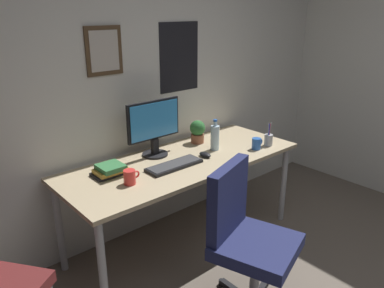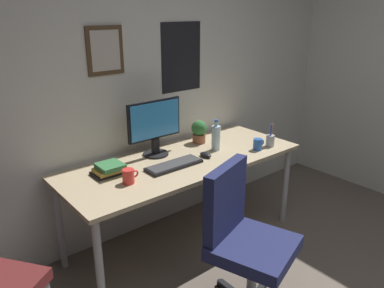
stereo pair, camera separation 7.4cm
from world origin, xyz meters
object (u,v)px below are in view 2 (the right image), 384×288
at_px(office_chair, 242,234).
at_px(book_stack_left, 110,169).
at_px(coffee_mug_far, 258,144).
at_px(pen_cup, 270,140).
at_px(potted_plant, 199,131).
at_px(computer_mouse, 206,155).
at_px(monitor, 155,125).
at_px(coffee_mug_near, 129,176).
at_px(keyboard, 174,165).
at_px(water_bottle, 216,137).

xyz_separation_m(office_chair, book_stack_left, (-0.40, 0.88, 0.24)).
height_order(coffee_mug_far, pen_cup, pen_cup).
distance_m(coffee_mug_far, potted_plant, 0.51).
height_order(computer_mouse, coffee_mug_far, coffee_mug_far).
bearing_deg(monitor, coffee_mug_near, -143.64).
xyz_separation_m(keyboard, computer_mouse, (0.30, -0.00, 0.01)).
distance_m(computer_mouse, book_stack_left, 0.74).
height_order(coffee_mug_near, pen_cup, pen_cup).
xyz_separation_m(monitor, computer_mouse, (0.27, -0.29, -0.22)).
relative_size(water_bottle, book_stack_left, 1.11).
relative_size(monitor, book_stack_left, 2.03).
bearing_deg(coffee_mug_far, water_bottle, 140.72).
xyz_separation_m(computer_mouse, water_bottle, (0.17, 0.07, 0.09)).
distance_m(water_bottle, coffee_mug_far, 0.34).
height_order(office_chair, coffee_mug_far, office_chair).
bearing_deg(monitor, keyboard, -96.29).
height_order(monitor, pen_cup, monitor).
distance_m(keyboard, water_bottle, 0.48).
relative_size(monitor, coffee_mug_near, 3.96).
height_order(monitor, coffee_mug_far, monitor).
relative_size(water_bottle, pen_cup, 1.26).
bearing_deg(office_chair, water_bottle, 57.51).
bearing_deg(coffee_mug_near, potted_plant, 19.67).
xyz_separation_m(keyboard, book_stack_left, (-0.42, 0.18, 0.03)).
bearing_deg(water_bottle, computer_mouse, -158.54).
bearing_deg(book_stack_left, potted_plant, 6.62).
xyz_separation_m(office_chair, coffee_mug_far, (0.75, 0.56, 0.25)).
relative_size(office_chair, coffee_mug_far, 8.59).
bearing_deg(computer_mouse, potted_plant, 58.33).
bearing_deg(office_chair, computer_mouse, 65.40).
xyz_separation_m(computer_mouse, pen_cup, (0.57, -0.16, 0.04)).
relative_size(potted_plant, book_stack_left, 0.86).
bearing_deg(potted_plant, computer_mouse, -121.67).
distance_m(monitor, coffee_mug_far, 0.85).
bearing_deg(pen_cup, potted_plant, 131.94).
height_order(office_chair, potted_plant, office_chair).
xyz_separation_m(coffee_mug_near, pen_cup, (1.27, -0.13, 0.01)).
distance_m(office_chair, coffee_mug_far, 0.97).
distance_m(keyboard, coffee_mug_far, 0.75).
xyz_separation_m(potted_plant, pen_cup, (0.40, -0.44, -0.05)).
xyz_separation_m(office_chair, keyboard, (0.02, 0.71, 0.21)).
xyz_separation_m(computer_mouse, potted_plant, (0.18, 0.28, 0.09)).
bearing_deg(book_stack_left, water_bottle, -7.30).
bearing_deg(water_bottle, book_stack_left, 172.70).
height_order(computer_mouse, book_stack_left, book_stack_left).
height_order(office_chair, water_bottle, water_bottle).
distance_m(water_bottle, book_stack_left, 0.90).
bearing_deg(coffee_mug_near, keyboard, 4.38).
distance_m(office_chair, monitor, 1.09).
bearing_deg(office_chair, coffee_mug_near, 118.66).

